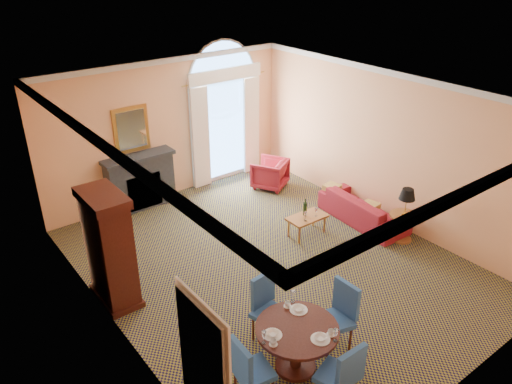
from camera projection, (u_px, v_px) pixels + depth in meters
ground at (272, 263)px, 9.34m from camera, size 7.50×7.50×0.00m
room_envelope at (249, 127)px, 8.68m from camera, size 6.04×7.52×3.45m
armoire at (110, 250)px, 8.01m from camera, size 0.57×1.01×1.98m
dining_table at (297, 338)px, 6.82m from camera, size 1.15×1.15×0.92m
dining_chair_north at (267, 303)px, 7.40m from camera, size 0.57×0.57×1.04m
dining_chair_south at (343, 373)px, 6.19m from camera, size 0.58×0.58×1.04m
dining_chair_east at (340, 311)px, 7.24m from camera, size 0.57×0.57×1.04m
dining_chair_west at (248, 368)px, 6.26m from camera, size 0.54×0.54×1.04m
sofa at (363, 209)px, 10.64m from camera, size 0.92×2.09×0.60m
armchair at (270, 174)px, 12.13m from camera, size 1.04×1.05×0.71m
coffee_table at (307, 217)px, 10.11m from camera, size 0.83×0.47×0.78m
side_table at (405, 209)px, 9.79m from camera, size 0.57×0.57×1.12m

